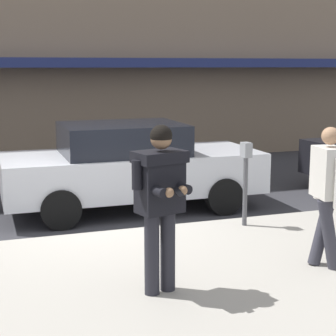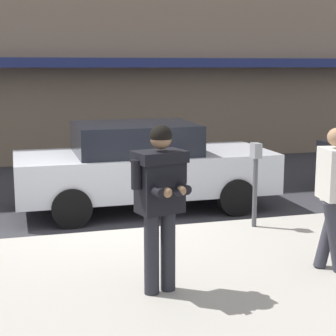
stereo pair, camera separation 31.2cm
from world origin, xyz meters
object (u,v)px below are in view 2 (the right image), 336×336
Objects in this scene: parked_sedan_mid at (143,165)px; parking_meter at (255,172)px; man_texting_on_phone at (160,191)px; pedestrian_in_light_coat at (334,190)px.

parked_sedan_mid is 2.38m from parking_meter.
man_texting_on_phone reaches higher than pedestrian_in_light_coat.
parked_sedan_mid is 2.65× the size of pedestrian_in_light_coat.
pedestrian_in_light_coat reaches higher than parking_meter.
parking_meter is at bearing 45.11° from man_texting_on_phone.
pedestrian_in_light_coat is (1.35, -3.94, 0.32)m from parked_sedan_mid.
parked_sedan_mid is at bearing 108.87° from pedestrian_in_light_coat.
man_texting_on_phone reaches higher than parked_sedan_mid.
parked_sedan_mid is 2.50× the size of man_texting_on_phone.
parked_sedan_mid is 4.13m from man_texting_on_phone.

